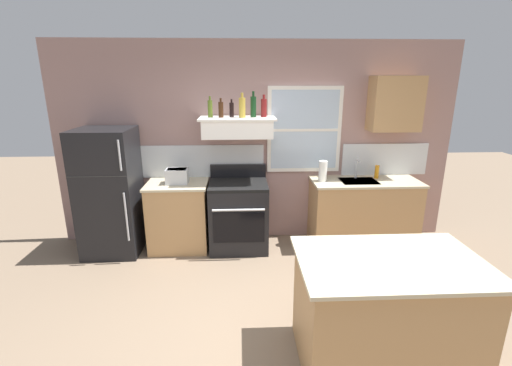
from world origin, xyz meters
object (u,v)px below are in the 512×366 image
Objects in this scene: toaster at (177,176)px; bottle_balsamic_dark at (232,110)px; refrigerator at (110,192)px; paper_towel_roll at (323,171)px; bottle_olive_oil_square at (210,108)px; dish_soap_bottle at (377,172)px; bottle_red_label_wine at (264,108)px; bottle_dark_green_wine at (253,106)px; bottle_brown_stout at (221,109)px; bottle_champagne_gold_foil at (242,107)px; kitchen_island at (385,311)px; stove_range at (239,215)px.

bottle_balsamic_dark is at bearing 9.13° from toaster.
refrigerator is at bearing -174.25° from bottle_balsamic_dark.
paper_towel_roll is at bearing -4.76° from bottle_balsamic_dark.
toaster is at bearing -170.87° from bottle_balsamic_dark.
bottle_olive_oil_square is 1.45× the size of dish_soap_bottle.
bottle_red_label_wine is 1.55× the size of dish_soap_bottle.
bottle_balsamic_dark is at bearing 171.75° from bottle_dark_green_wine.
bottle_brown_stout is 0.79× the size of bottle_champagne_gold_foil.
refrigerator is at bearing 143.35° from kitchen_island.
dish_soap_bottle is (1.82, 0.08, -0.87)m from bottle_champagne_gold_foil.
dish_soap_bottle is at bearing 2.50° from toaster.
refrigerator is at bearing -177.40° from dish_soap_bottle.
bottle_olive_oil_square is at bearing 172.69° from bottle_champagne_gold_foil.
kitchen_island is (2.80, -2.08, -0.36)m from refrigerator.
bottle_champagne_gold_foil is at bearing -6.54° from bottle_brown_stout.
stove_range is 1.43m from bottle_dark_green_wine.
bottle_brown_stout is (-0.20, 0.09, 1.38)m from stove_range.
bottle_olive_oil_square is at bearing -179.72° from bottle_red_label_wine.
paper_towel_roll is at bearing -3.71° from bottle_dark_green_wine.
toaster is at bearing 178.49° from stove_range.
paper_towel_roll is at bearing -5.29° from bottle_red_label_wine.
bottle_balsamic_dark is (0.13, 0.05, -0.01)m from bottle_brown_stout.
bottle_dark_green_wine is at bearing 1.58° from bottle_brown_stout.
dish_soap_bottle is 2.42m from kitchen_island.
bottle_olive_oil_square is at bearing -179.20° from dish_soap_bottle.
bottle_red_label_wine is (0.54, 0.02, 0.02)m from bottle_brown_stout.
bottle_olive_oil_square is 0.27m from bottle_balsamic_dark.
kitchen_island is (1.15, -2.10, -0.01)m from stove_range.
paper_towel_roll is at bearing -0.95° from bottle_champagne_gold_foil.
bottle_dark_green_wine is (0.27, -0.04, 0.04)m from bottle_balsamic_dark.
bottle_brown_stout is at bearing 177.92° from paper_towel_roll.
stove_range is at bearing 118.61° from kitchen_island.
bottle_brown_stout reaches higher than paper_towel_roll.
bottle_balsamic_dark is at bearing 176.26° from bottle_red_label_wine.
kitchen_island is at bearing -63.30° from bottle_champagne_gold_foil.
bottle_olive_oil_square reaches higher than refrigerator.
paper_towel_roll is (1.32, -0.05, -0.80)m from bottle_brown_stout.
bottle_brown_stout is 0.88× the size of paper_towel_roll.
bottle_red_label_wine is (1.98, 0.13, 1.05)m from refrigerator.
kitchen_island is (1.35, -2.19, -1.39)m from bottle_brown_stout.
bottle_champagne_gold_foil reaches higher than dish_soap_bottle.
stove_range is 1.41m from bottle_champagne_gold_foil.
kitchen_island is at bearing -89.11° from paper_towel_roll.
toaster is at bearing 132.33° from kitchen_island.
bottle_champagne_gold_foil is at bearing -163.45° from bottle_dark_green_wine.
bottle_champagne_gold_foil is (1.71, 0.08, 1.06)m from refrigerator.
toaster reaches higher than dish_soap_bottle.
stove_range is 3.60× the size of bottle_champagne_gold_foil.
kitchen_island is (1.09, -2.16, -1.42)m from bottle_champagne_gold_foil.
toaster is at bearing -179.50° from paper_towel_roll.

